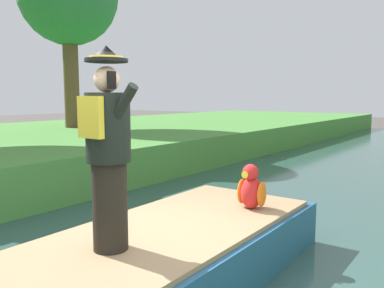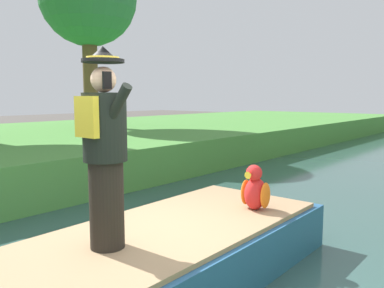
% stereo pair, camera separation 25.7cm
% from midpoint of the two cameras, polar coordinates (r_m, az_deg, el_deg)
% --- Properties ---
extents(boat, '(1.87, 4.23, 0.61)m').
position_cam_midpoint_polar(boat, '(4.52, -4.99, -15.47)').
color(boat, '#23517A').
rests_on(boat, canal_water).
extents(person_pirate, '(0.61, 0.42, 1.85)m').
position_cam_midpoint_polar(person_pirate, '(3.68, -13.85, -0.88)').
color(person_pirate, black).
rests_on(person_pirate, boat).
extents(parrot_plush, '(0.36, 0.34, 0.57)m').
position_cam_midpoint_polar(parrot_plush, '(5.07, 7.06, -6.47)').
color(parrot_plush, red).
rests_on(parrot_plush, boat).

